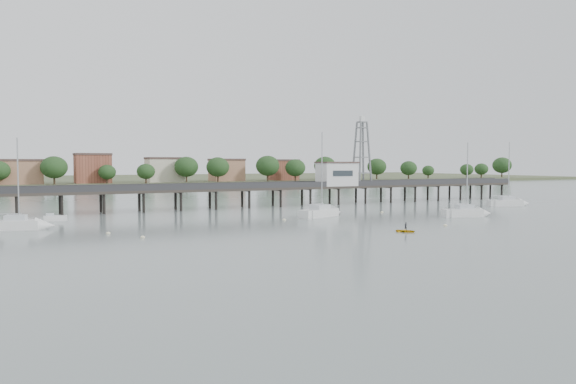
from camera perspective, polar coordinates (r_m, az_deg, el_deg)
name	(u,v)px	position (r m, az deg, el deg)	size (l,w,h in m)	color
ground_plane	(434,250)	(60.53, 14.59, -5.74)	(500.00, 500.00, 0.00)	slate
pier	(229,189)	(112.27, -5.97, 0.28)	(150.00, 5.00, 5.50)	#2D2823
pier_building	(337,174)	(123.22, 4.98, 1.86)	(8.40, 5.40, 5.30)	silver
lattice_tower	(362,154)	(126.73, 7.50, 3.88)	(3.20, 3.20, 15.50)	slate
sailboat_b	(26,225)	(84.19, -25.09, -3.05)	(8.26, 4.04, 13.16)	white
sailboat_d	(471,213)	(99.82, 18.11, -2.01)	(8.31, 4.21, 13.22)	white
sailboat_c	(326,212)	(95.80, 3.86, -2.08)	(9.52, 5.80, 15.06)	white
sailboat_e	(512,203)	(127.18, 21.84, -1.03)	(8.96, 4.82, 14.17)	white
white_tender	(55,218)	(95.03, -22.62, -2.47)	(3.54, 1.70, 1.34)	white
yellow_dinghy	(406,232)	(75.38, 11.87, -4.00)	(1.81, 0.52, 2.53)	gold
dinghy_occupant	(406,232)	(75.38, 11.87, -4.00)	(0.38, 1.03, 0.25)	black
mooring_buoys	(286,224)	(82.14, -0.20, -3.30)	(49.91, 22.06, 0.39)	#F5EEBE
far_shore	(99,179)	(287.44, -18.61, 1.22)	(500.00, 170.00, 10.40)	#475133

